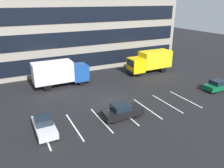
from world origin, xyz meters
TOP-DOWN VIEW (x-y plane):
  - ground_plane at (0.00, 0.00)m, footprint 120.00×120.00m
  - office_building at (0.00, 17.95)m, footprint 39.97×11.35m
  - lot_markings at (0.00, -3.65)m, footprint 16.94×5.40m
  - box_truck_blue at (-3.90, 7.63)m, footprint 7.62×2.52m
  - box_truck_yellow_all at (10.96, 7.22)m, footprint 7.54×2.50m
  - sedan_black at (-0.67, -4.10)m, footprint 4.16×1.74m
  - sedan_silver at (-8.29, -3.31)m, footprint 1.66×3.97m
  - sedan_forest at (14.33, -3.37)m, footprint 3.99×1.67m

SIDE VIEW (x-z plane):
  - ground_plane at x=0.00m, z-range 0.00..0.00m
  - lot_markings at x=0.00m, z-range 0.00..0.01m
  - sedan_silver at x=-8.29m, z-range -0.04..1.38m
  - sedan_forest at x=14.33m, z-range -0.04..1.39m
  - sedan_black at x=-0.67m, z-range -0.04..1.45m
  - box_truck_yellow_all at x=10.96m, z-range 0.22..3.71m
  - box_truck_blue at x=-3.90m, z-range 0.22..3.76m
  - office_building at x=0.00m, z-range 0.00..21.60m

